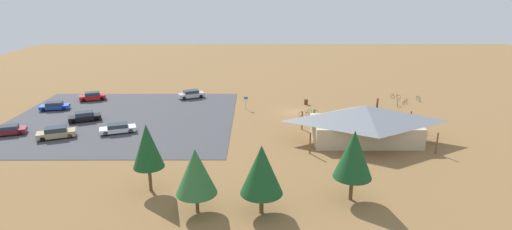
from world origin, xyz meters
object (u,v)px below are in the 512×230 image
Objects in this scene: car_blue_end_stall at (55,106)px; car_silver_back_corner at (191,94)px; bicycle_white_back_row at (333,115)px; bicycle_silver_by_bin at (304,114)px; bicycle_orange_mid_cluster at (313,122)px; trash_bin at (306,102)px; car_tan_by_curb at (56,133)px; pine_east at (262,170)px; pine_mideast at (147,146)px; pine_center at (196,172)px; bicycle_black_lone_east at (299,120)px; bicycle_yellow_trailside at (312,112)px; bicycle_purple_near_sign at (325,119)px; bicycle_teal_yard_left at (418,99)px; car_black_aisle_side at (85,117)px; visitor_by_pavilion at (314,113)px; bicycle_green_yard_center at (396,97)px; bicycle_red_yard_right at (405,102)px; visitor_near_lot at (377,102)px; lot_sign at (246,101)px; bicycle_blue_near_porch at (397,104)px; car_red_mid_lot at (93,96)px; pine_far_west at (354,154)px; bike_pavilion at (365,121)px; car_maroon_near_entry at (8,130)px; car_white_inner_stall at (118,128)px.

car_silver_back_corner is at bearing -160.94° from car_blue_end_stall.
car_blue_end_stall reaches higher than bicycle_white_back_row.
bicycle_orange_mid_cluster is (-0.87, 4.04, 0.00)m from bicycle_silver_by_bin.
trash_bin is 38.11m from car_tan_by_curb.
pine_mideast is at bearing -21.24° from pine_east.
pine_center is 27.62m from bicycle_black_lone_east.
trash_bin reaches higher than bicycle_yellow_trailside.
bicycle_orange_mid_cluster is at bearing 89.11° from trash_bin.
bicycle_teal_yard_left is (-17.97, -11.14, 0.04)m from bicycle_purple_near_sign.
pine_center reaches higher than bicycle_silver_by_bin.
visitor_by_pavilion reaches higher than car_black_aisle_side.
visitor_by_pavilion is at bearing -166.64° from car_tan_by_curb.
bicycle_green_yard_center is 3.48m from bicycle_red_yard_right.
car_black_aisle_side is 45.59m from visitor_near_lot.
pine_east is (-2.03, 31.93, 2.71)m from lot_sign.
bicycle_blue_near_porch is (-17.21, -8.80, -0.01)m from bicycle_black_lone_east.
car_silver_back_corner is at bearing -175.24° from car_red_mid_lot.
car_silver_back_corner is 31.85m from visitor_near_lot.
bicycle_yellow_trailside is (-14.01, -29.21, -3.52)m from pine_center.
pine_far_west is 4.11× the size of bicycle_yellow_trailside.
trash_bin is at bearing -78.56° from bicycle_purple_near_sign.
bicycle_yellow_trailside is (-10.40, 2.60, -1.02)m from lot_sign.
pine_mideast reaches higher than car_silver_back_corner.
car_tan_by_curb is (32.36, 6.29, 0.40)m from bicycle_black_lone_east.
lot_sign is 1.24× the size of bicycle_silver_by_bin.
bicycle_purple_near_sign is at bearing -133.30° from pine_mideast.
pine_center is at bearing 59.11° from bicycle_purple_near_sign.
bicycle_silver_by_bin is at bearing -45.39° from visitor_by_pavilion.
bike_pavilion is 8.76× the size of bicycle_black_lone_east.
bicycle_green_yard_center is 0.89× the size of bicycle_black_lone_east.
pine_center is 4.55× the size of bicycle_orange_mid_cluster.
bicycle_teal_yard_left is (-3.48, 1.51, 0.01)m from bicycle_green_yard_center.
pine_mideast is 6.53m from pine_center.
bicycle_white_back_row is 0.35× the size of car_silver_back_corner.
trash_bin is 0.19× the size of car_maroon_near_entry.
bicycle_white_back_row is 25.66m from car_silver_back_corner.
car_silver_back_corner is 16.97m from car_red_mid_lot.
car_silver_back_corner is 24.91m from car_tan_by_curb.
bicycle_orange_mid_cluster is (0.53, -21.94, -4.18)m from pine_far_west.
car_red_mid_lot is at bearing -4.00° from bicycle_blue_near_porch.
pine_mideast reaches higher than bicycle_orange_mid_cluster.
bicycle_blue_near_porch is at bearing -163.06° from car_tan_by_curb.
bike_pavilion is at bearing -127.05° from pine_east.
pine_far_west is at bearing 90.64° from trash_bin.
bicycle_yellow_trailside is (15.92, 9.26, 0.02)m from bicycle_green_yard_center.
car_tan_by_curb reaches higher than bicycle_black_lone_east.
visitor_by_pavilion is (-0.47, -2.68, 0.49)m from bicycle_orange_mid_cluster.
pine_center reaches higher than car_maroon_near_entry.
pine_far_west reaches higher than car_white_inner_stall.
bicycle_blue_near_porch is 1.26× the size of bicycle_purple_near_sign.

